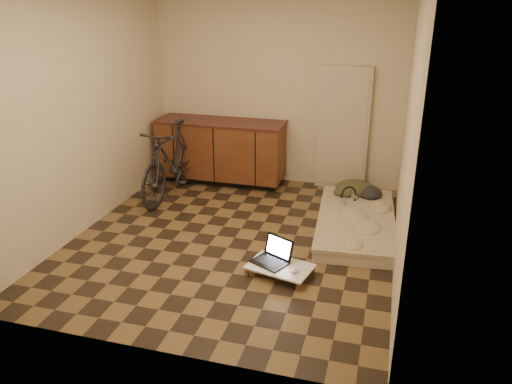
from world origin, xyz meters
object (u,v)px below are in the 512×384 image
(bicycle, at_px, (172,157))
(laptop, at_px, (273,257))
(lap_desk, at_px, (280,267))
(futon, at_px, (356,222))

(bicycle, xyz_separation_m, laptop, (1.79, -1.57, -0.40))
(bicycle, height_order, lap_desk, bicycle)
(bicycle, xyz_separation_m, lap_desk, (1.88, -1.64, -0.46))
(futon, bearing_deg, bicycle, 167.05)
(lap_desk, bearing_deg, laptop, 155.10)
(futon, xyz_separation_m, lap_desk, (-0.62, -1.26, 0.01))
(bicycle, relative_size, laptop, 3.97)
(futon, relative_size, laptop, 4.41)
(bicycle, xyz_separation_m, futon, (2.50, -0.39, -0.47))
(bicycle, distance_m, laptop, 2.41)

